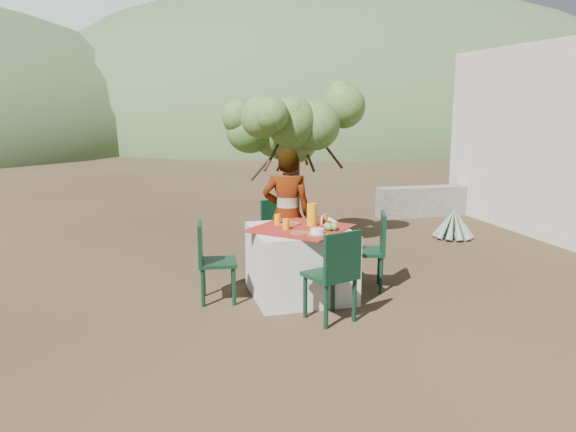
# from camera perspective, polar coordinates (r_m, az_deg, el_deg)

# --- Properties ---
(ground) EXTENTS (160.00, 160.00, 0.00)m
(ground) POSITION_cam_1_polar(r_m,az_deg,el_deg) (6.60, 2.71, -6.92)
(ground) COLOR #342517
(ground) RESTS_ON ground
(table) EXTENTS (1.30, 1.30, 0.76)m
(table) POSITION_cam_1_polar(r_m,az_deg,el_deg) (6.11, 1.24, -4.68)
(table) COLOR white
(table) RESTS_ON ground
(chair_far) EXTENTS (0.49, 0.49, 0.88)m
(chair_far) POSITION_cam_1_polar(r_m,az_deg,el_deg) (7.11, -0.90, -1.52)
(chair_far) COLOR black
(chair_far) RESTS_ON ground
(chair_near) EXTENTS (0.53, 0.53, 0.91)m
(chair_near) POSITION_cam_1_polar(r_m,az_deg,el_deg) (5.36, 4.80, -5.66)
(chair_near) COLOR black
(chair_near) RESTS_ON ground
(chair_left) EXTENTS (0.44, 0.44, 0.86)m
(chair_left) POSITION_cam_1_polar(r_m,az_deg,el_deg) (5.97, -7.86, -4.24)
(chair_left) COLOR black
(chair_left) RESTS_ON ground
(chair_right) EXTENTS (0.52, 0.52, 0.87)m
(chair_right) POSITION_cam_1_polar(r_m,az_deg,el_deg) (6.39, 8.63, -3.15)
(chair_right) COLOR black
(chair_right) RESTS_ON ground
(person) EXTENTS (0.67, 0.54, 1.57)m
(person) POSITION_cam_1_polar(r_m,az_deg,el_deg) (6.63, -0.12, 0.19)
(person) COLOR #8C6651
(person) RESTS_ON ground
(shrub_tree) EXTENTS (1.76, 1.73, 2.07)m
(shrub_tree) POSITION_cam_1_polar(r_m,az_deg,el_deg) (8.07, 1.06, 8.29)
(shrub_tree) COLOR #412D20
(shrub_tree) RESTS_ON ground
(agave) EXTENTS (0.63, 0.63, 0.67)m
(agave) POSITION_cam_1_polar(r_m,az_deg,el_deg) (9.11, 16.47, -0.81)
(agave) COLOR gray
(agave) RESTS_ON ground
(stone_wall) EXTENTS (2.60, 0.35, 0.55)m
(stone_wall) POSITION_cam_1_polar(r_m,az_deg,el_deg) (11.01, 15.47, 1.55)
(stone_wall) COLOR gray
(stone_wall) RESTS_ON ground
(hill_near_right) EXTENTS (48.00, 48.00, 20.00)m
(hill_near_right) POSITION_cam_1_polar(r_m,az_deg,el_deg) (44.26, 3.73, 8.62)
(hill_near_right) COLOR #304D2B
(hill_near_right) RESTS_ON ground
(hill_far_center) EXTENTS (60.00, 60.00, 24.00)m
(hill_far_center) POSITION_cam_1_polar(r_m,az_deg,el_deg) (58.06, -16.90, 8.80)
(hill_far_center) COLOR gray
(hill_far_center) RESTS_ON ground
(hill_far_right) EXTENTS (36.00, 36.00, 14.00)m
(hill_far_right) POSITION_cam_1_polar(r_m,az_deg,el_deg) (59.99, 15.47, 8.94)
(hill_far_right) COLOR gray
(hill_far_right) RESTS_ON ground
(plate_far) EXTENTS (0.24, 0.24, 0.01)m
(plate_far) POSITION_cam_1_polar(r_m,az_deg,el_deg) (6.19, 0.12, -0.76)
(plate_far) COLOR brown
(plate_far) RESTS_ON table
(plate_near) EXTENTS (0.20, 0.20, 0.01)m
(plate_near) POSITION_cam_1_polar(r_m,az_deg,el_deg) (5.75, 1.16, -1.72)
(plate_near) COLOR brown
(plate_near) RESTS_ON table
(glass_far) EXTENTS (0.07, 0.07, 0.12)m
(glass_far) POSITION_cam_1_polar(r_m,az_deg,el_deg) (6.15, -1.08, -0.36)
(glass_far) COLOR #F2A50F
(glass_far) RESTS_ON table
(glass_near) EXTENTS (0.07, 0.07, 0.11)m
(glass_near) POSITION_cam_1_polar(r_m,az_deg,el_deg) (5.92, -0.20, -0.83)
(glass_near) COLOR #F2A50F
(glass_near) RESTS_ON table
(juice_pitcher) EXTENTS (0.11, 0.11, 0.25)m
(juice_pitcher) POSITION_cam_1_polar(r_m,az_deg,el_deg) (6.10, 2.45, 0.15)
(juice_pitcher) COLOR #F2A50F
(juice_pitcher) RESTS_ON table
(bowl_plate) EXTENTS (0.22, 0.22, 0.01)m
(bowl_plate) POSITION_cam_1_polar(r_m,az_deg,el_deg) (5.69, 2.95, -1.87)
(bowl_plate) COLOR brown
(bowl_plate) RESTS_ON table
(white_bowl) EXTENTS (0.14, 0.14, 0.05)m
(white_bowl) POSITION_cam_1_polar(r_m,az_deg,el_deg) (5.68, 2.96, -1.56)
(white_bowl) COLOR white
(white_bowl) RESTS_ON bowl_plate
(jar_left) EXTENTS (0.06, 0.06, 0.10)m
(jar_left) POSITION_cam_1_polar(r_m,az_deg,el_deg) (6.20, 3.18, -0.36)
(jar_left) COLOR orange
(jar_left) RESTS_ON table
(jar_right) EXTENTS (0.06, 0.06, 0.09)m
(jar_right) POSITION_cam_1_polar(r_m,az_deg,el_deg) (6.31, 3.80, -0.20)
(jar_right) COLOR orange
(jar_right) RESTS_ON table
(napkin_holder) EXTENTS (0.09, 0.07, 0.10)m
(napkin_holder) POSITION_cam_1_polar(r_m,az_deg,el_deg) (6.19, 3.14, -0.38)
(napkin_holder) COLOR white
(napkin_holder) RESTS_ON table
(fruit_cluster) EXTENTS (0.16, 0.15, 0.08)m
(fruit_cluster) POSITION_cam_1_polar(r_m,az_deg,el_deg) (5.90, 4.38, -1.07)
(fruit_cluster) COLOR #5D9937
(fruit_cluster) RESTS_ON table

